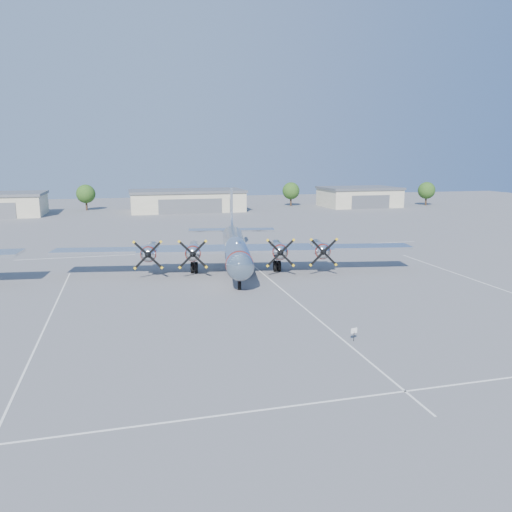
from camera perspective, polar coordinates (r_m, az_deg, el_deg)
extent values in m
plane|color=#5C5C5F|center=(50.17, 3.58, -4.32)|extent=(260.00, 260.00, 0.00)
cube|color=silver|center=(43.55, -23.04, -7.64)|extent=(0.15, 40.00, 0.01)
cube|color=silver|center=(45.64, 5.55, -5.93)|extent=(0.15, 40.00, 0.01)
cube|color=silver|center=(56.91, 26.88, -3.66)|extent=(0.15, 40.00, 0.01)
cube|color=silver|center=(31.34, 16.67, -14.60)|extent=(60.00, 0.15, 0.01)
cube|color=silver|center=(73.73, -2.50, 0.71)|extent=(60.00, 0.15, 0.01)
cube|color=#B4AD8F|center=(129.26, -7.90, 6.19)|extent=(28.00, 14.00, 4.80)
cube|color=slate|center=(129.06, -7.93, 7.38)|extent=(28.60, 14.60, 0.60)
cube|color=slate|center=(122.34, -7.49, 5.64)|extent=(15.40, 0.20, 3.60)
cube|color=#B4AD8F|center=(143.09, 11.68, 6.54)|extent=(20.00, 14.00, 4.80)
cube|color=slate|center=(142.91, 11.72, 7.62)|extent=(20.60, 14.60, 0.60)
cube|color=slate|center=(136.88, 12.97, 6.03)|extent=(11.00, 0.20, 3.60)
cylinder|color=#382619|center=(136.76, -18.80, 5.55)|extent=(0.50, 0.50, 2.80)
sphere|color=#1C4614|center=(136.54, -18.88, 6.74)|extent=(4.80, 4.80, 4.80)
cylinder|color=#382619|center=(141.83, 4.00, 6.30)|extent=(0.50, 0.50, 2.80)
sphere|color=#1C4614|center=(141.62, 4.02, 7.44)|extent=(4.80, 4.80, 4.80)
cylinder|color=#382619|center=(151.40, 18.84, 6.04)|extent=(0.50, 0.50, 2.80)
sphere|color=#1C4614|center=(151.20, 18.91, 7.11)|extent=(4.80, 4.80, 4.80)
cylinder|color=black|center=(38.11, 11.12, -8.98)|extent=(0.06, 0.06, 0.78)
cube|color=white|center=(37.96, 11.15, -8.36)|extent=(0.53, 0.15, 0.39)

